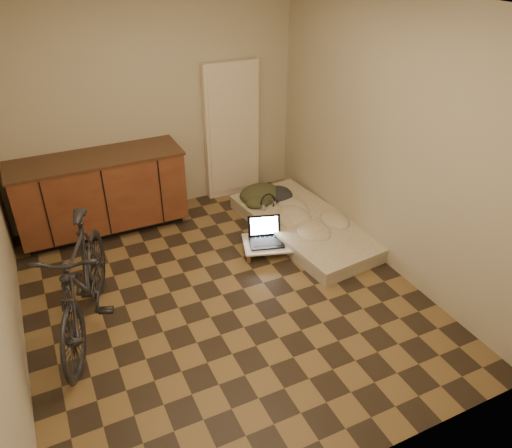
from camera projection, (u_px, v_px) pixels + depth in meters
name	position (u px, v px, depth m)	size (l,w,h in m)	color
room_shell	(217.00, 171.00, 4.11)	(3.50, 4.00, 2.60)	brown
cabinets	(101.00, 193.00, 5.57)	(1.84, 0.62, 0.91)	black
appliance_panel	(232.00, 131.00, 6.19)	(0.70, 0.10, 1.70)	beige
bicycle	(81.00, 276.00, 4.10)	(0.51, 1.72, 1.11)	black
futon	(305.00, 225.00, 5.72)	(1.12, 2.01, 0.17)	#BEB098
clothing_pile	(266.00, 189.00, 6.07)	(0.57, 0.47, 0.23)	#353620
headphones	(268.00, 202.00, 5.88)	(0.23, 0.21, 0.15)	black
lap_desk	(274.00, 243.00, 5.38)	(0.77, 0.61, 0.11)	brown
laptop	(266.00, 237.00, 5.37)	(0.43, 0.41, 0.24)	black
mouse	(295.00, 241.00, 5.35)	(0.05, 0.09, 0.03)	white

